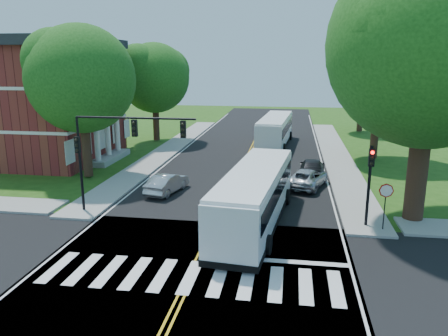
% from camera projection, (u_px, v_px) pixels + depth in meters
% --- Properties ---
extents(ground, '(140.00, 140.00, 0.00)m').
position_uv_depth(ground, '(193.00, 272.00, 18.88)').
color(ground, '#224B12').
rests_on(ground, ground).
extents(road, '(14.00, 96.00, 0.01)m').
position_uv_depth(road, '(241.00, 171.00, 36.15)').
color(road, black).
rests_on(road, ground).
extents(cross_road, '(60.00, 12.00, 0.01)m').
position_uv_depth(cross_road, '(193.00, 272.00, 18.88)').
color(cross_road, black).
rests_on(cross_road, ground).
extents(center_line, '(0.36, 70.00, 0.01)m').
position_uv_depth(center_line, '(246.00, 160.00, 39.98)').
color(center_line, gold).
rests_on(center_line, road).
extents(edge_line_w, '(0.12, 70.00, 0.01)m').
position_uv_depth(edge_line_w, '(174.00, 157.00, 41.00)').
color(edge_line_w, silver).
rests_on(edge_line_w, road).
extents(edge_line_e, '(0.12, 70.00, 0.01)m').
position_uv_depth(edge_line_e, '(322.00, 162.00, 38.96)').
color(edge_line_e, silver).
rests_on(edge_line_e, road).
extents(crosswalk, '(12.60, 3.00, 0.01)m').
position_uv_depth(crosswalk, '(190.00, 277.00, 18.40)').
color(crosswalk, silver).
rests_on(crosswalk, road).
extents(stop_bar, '(6.60, 0.40, 0.01)m').
position_uv_depth(stop_bar, '(276.00, 261.00, 19.89)').
color(stop_bar, silver).
rests_on(stop_bar, road).
extents(sidewalk_nw, '(2.60, 40.00, 0.15)m').
position_uv_depth(sidewalk_nw, '(168.00, 150.00, 44.08)').
color(sidewalk_nw, gray).
rests_on(sidewalk_nw, ground).
extents(sidewalk_ne, '(2.60, 40.00, 0.15)m').
position_uv_depth(sidewalk_ne, '(336.00, 155.00, 41.60)').
color(sidewalk_ne, gray).
rests_on(sidewalk_ne, ground).
extents(tree_ne_big, '(10.80, 10.80, 14.91)m').
position_uv_depth(tree_ne_big, '(431.00, 46.00, 22.60)').
color(tree_ne_big, '#342015').
rests_on(tree_ne_big, ground).
extents(tree_west_near, '(8.00, 8.00, 11.40)m').
position_uv_depth(tree_west_near, '(81.00, 79.00, 32.22)').
color(tree_west_near, '#342015').
rests_on(tree_west_near, ground).
extents(tree_west_far, '(7.60, 7.60, 10.67)m').
position_uv_depth(tree_west_far, '(154.00, 78.00, 47.62)').
color(tree_west_far, '#342015').
rests_on(tree_west_far, ground).
extents(tree_east_mid, '(8.40, 8.40, 11.93)m').
position_uv_depth(tree_east_mid, '(380.00, 72.00, 38.29)').
color(tree_east_mid, '#342015').
rests_on(tree_east_mid, ground).
extents(tree_east_far, '(7.20, 7.20, 10.34)m').
position_uv_depth(tree_east_far, '(363.00, 77.00, 53.73)').
color(tree_east_far, '#342015').
rests_on(tree_east_far, ground).
extents(brick_building, '(20.00, 13.00, 10.80)m').
position_uv_depth(brick_building, '(7.00, 99.00, 40.04)').
color(brick_building, maroon).
rests_on(brick_building, ground).
extents(signal_nw, '(7.15, 0.46, 5.66)m').
position_uv_depth(signal_nw, '(116.00, 142.00, 24.87)').
color(signal_nw, black).
rests_on(signal_nw, ground).
extents(signal_ne, '(0.30, 0.46, 4.40)m').
position_uv_depth(signal_ne, '(370.00, 175.00, 23.12)').
color(signal_ne, black).
rests_on(signal_ne, ground).
extents(stop_sign, '(0.76, 0.08, 2.53)m').
position_uv_depth(stop_sign, '(386.00, 195.00, 22.78)').
color(stop_sign, black).
rests_on(stop_sign, ground).
extents(bus_lead, '(3.87, 12.36, 3.15)m').
position_uv_depth(bus_lead, '(255.00, 196.00, 23.92)').
color(bus_lead, white).
rests_on(bus_lead, road).
extents(bus_follow, '(3.58, 12.18, 3.11)m').
position_uv_depth(bus_follow, '(275.00, 130.00, 46.25)').
color(bus_follow, white).
rests_on(bus_follow, road).
extents(hatchback, '(2.23, 4.33, 1.36)m').
position_uv_depth(hatchback, '(167.00, 183.00, 29.96)').
color(hatchback, '#A6A8AD').
rests_on(hatchback, road).
extents(suv, '(3.51, 5.15, 1.31)m').
position_uv_depth(suv, '(307.00, 178.00, 31.36)').
color(suv, '#B8B9BF').
rests_on(suv, road).
extents(dark_sedan, '(2.14, 4.78, 1.36)m').
position_uv_depth(dark_sedan, '(312.00, 168.00, 34.25)').
color(dark_sedan, black).
rests_on(dark_sedan, road).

